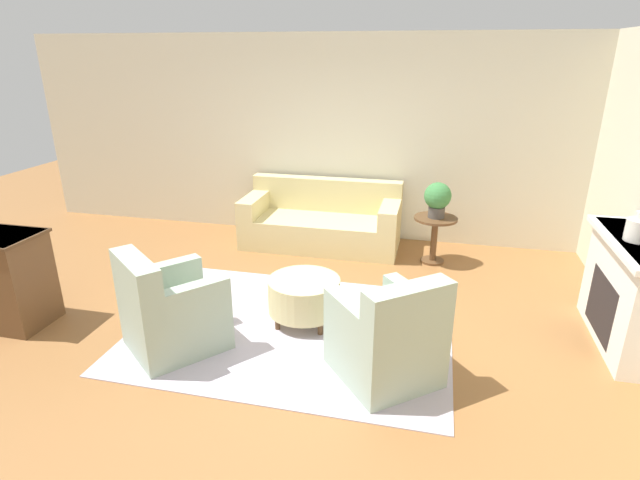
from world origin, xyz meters
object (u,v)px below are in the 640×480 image
object	(u,v)px
couch	(322,223)
ottoman_table	(304,295)
potted_plant_on_side_table	(438,198)
vase_mantel_near	(639,229)
armchair_right	(388,339)
side_table	(435,232)
armchair_left	(169,312)

from	to	relation	value
couch	ottoman_table	world-z (taller)	couch
couch	potted_plant_on_side_table	size ratio (longest dim) A/B	4.79
ottoman_table	vase_mantel_near	size ratio (longest dim) A/B	2.70
ottoman_table	vase_mantel_near	bearing A→B (deg)	6.00
ottoman_table	vase_mantel_near	distance (m)	3.04
armchair_right	vase_mantel_near	size ratio (longest dim) A/B	4.03
couch	side_table	world-z (taller)	couch
potted_plant_on_side_table	side_table	bearing A→B (deg)	63.43
ottoman_table	vase_mantel_near	world-z (taller)	vase_mantel_near
armchair_right	potted_plant_on_side_table	xyz separation A→B (m)	(0.32, 2.59, 0.49)
armchair_right	side_table	size ratio (longest dim) A/B	1.76
armchair_left	potted_plant_on_side_table	size ratio (longest dim) A/B	2.39
armchair_left	ottoman_table	distance (m)	1.29
side_table	couch	bearing A→B (deg)	169.33
armchair_left	side_table	world-z (taller)	armchair_left
armchair_left	couch	bearing A→B (deg)	75.67
couch	armchair_right	size ratio (longest dim) A/B	2.00
side_table	potted_plant_on_side_table	world-z (taller)	potted_plant_on_side_table
ottoman_table	side_table	size ratio (longest dim) A/B	1.18
armchair_left	side_table	distance (m)	3.45
couch	armchair_right	xyz separation A→B (m)	(1.22, -2.88, 0.05)
armchair_right	ottoman_table	world-z (taller)	armchair_right
armchair_right	potted_plant_on_side_table	world-z (taller)	potted_plant_on_side_table
potted_plant_on_side_table	armchair_right	bearing A→B (deg)	-96.95
couch	armchair_right	bearing A→B (deg)	-67.05
ottoman_table	side_table	bearing A→B (deg)	56.68
ottoman_table	potted_plant_on_side_table	size ratio (longest dim) A/B	1.60
ottoman_table	side_table	xyz separation A→B (m)	(1.22, 1.85, 0.12)
vase_mantel_near	armchair_right	bearing A→B (deg)	-152.55
armchair_left	potted_plant_on_side_table	bearing A→B (deg)	48.76
couch	vase_mantel_near	distance (m)	3.80
couch	ottoman_table	xyz separation A→B (m)	(0.32, -2.14, -0.02)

